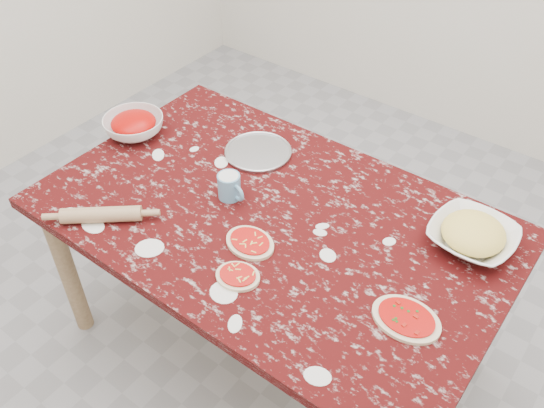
{
  "coord_description": "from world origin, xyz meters",
  "views": [
    {
      "loc": [
        0.88,
        -1.16,
        2.1
      ],
      "look_at": [
        0.0,
        0.0,
        0.8
      ],
      "focal_mm": 38.11,
      "sensor_mm": 36.0,
      "label": 1
    }
  ],
  "objects_px": {
    "sauce_bowl": "(134,126)",
    "rolling_pin": "(101,215)",
    "worktable": "(272,232)",
    "cheese_bowl": "(472,237)",
    "flour_mug": "(230,186)",
    "pizza_tray": "(258,152)"
  },
  "relations": [
    {
      "from": "sauce_bowl",
      "to": "rolling_pin",
      "type": "relative_size",
      "value": 0.9
    },
    {
      "from": "worktable",
      "to": "cheese_bowl",
      "type": "xyz_separation_m",
      "value": [
        0.6,
        0.28,
        0.12
      ]
    },
    {
      "from": "flour_mug",
      "to": "rolling_pin",
      "type": "xyz_separation_m",
      "value": [
        -0.27,
        -0.36,
        -0.02
      ]
    },
    {
      "from": "sauce_bowl",
      "to": "rolling_pin",
      "type": "xyz_separation_m",
      "value": [
        0.3,
        -0.42,
        -0.01
      ]
    },
    {
      "from": "pizza_tray",
      "to": "sauce_bowl",
      "type": "xyz_separation_m",
      "value": [
        -0.48,
        -0.2,
        0.03
      ]
    },
    {
      "from": "worktable",
      "to": "flour_mug",
      "type": "relative_size",
      "value": 13.28
    },
    {
      "from": "worktable",
      "to": "cheese_bowl",
      "type": "relative_size",
      "value": 5.89
    },
    {
      "from": "rolling_pin",
      "to": "pizza_tray",
      "type": "bearing_deg",
      "value": 73.26
    },
    {
      "from": "worktable",
      "to": "rolling_pin",
      "type": "height_order",
      "value": "rolling_pin"
    },
    {
      "from": "worktable",
      "to": "sauce_bowl",
      "type": "relative_size",
      "value": 6.62
    },
    {
      "from": "flour_mug",
      "to": "sauce_bowl",
      "type": "bearing_deg",
      "value": 173.18
    },
    {
      "from": "pizza_tray",
      "to": "sauce_bowl",
      "type": "relative_size",
      "value": 1.06
    },
    {
      "from": "worktable",
      "to": "pizza_tray",
      "type": "relative_size",
      "value": 6.27
    },
    {
      "from": "flour_mug",
      "to": "rolling_pin",
      "type": "distance_m",
      "value": 0.45
    },
    {
      "from": "worktable",
      "to": "cheese_bowl",
      "type": "bearing_deg",
      "value": 24.66
    },
    {
      "from": "worktable",
      "to": "cheese_bowl",
      "type": "height_order",
      "value": "cheese_bowl"
    },
    {
      "from": "worktable",
      "to": "cheese_bowl",
      "type": "distance_m",
      "value": 0.67
    },
    {
      "from": "pizza_tray",
      "to": "cheese_bowl",
      "type": "distance_m",
      "value": 0.86
    },
    {
      "from": "pizza_tray",
      "to": "cheese_bowl",
      "type": "xyz_separation_m",
      "value": [
        0.86,
        0.03,
        0.03
      ]
    },
    {
      "from": "sauce_bowl",
      "to": "cheese_bowl",
      "type": "distance_m",
      "value": 1.36
    },
    {
      "from": "cheese_bowl",
      "to": "rolling_pin",
      "type": "distance_m",
      "value": 1.23
    },
    {
      "from": "worktable",
      "to": "sauce_bowl",
      "type": "height_order",
      "value": "sauce_bowl"
    }
  ]
}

